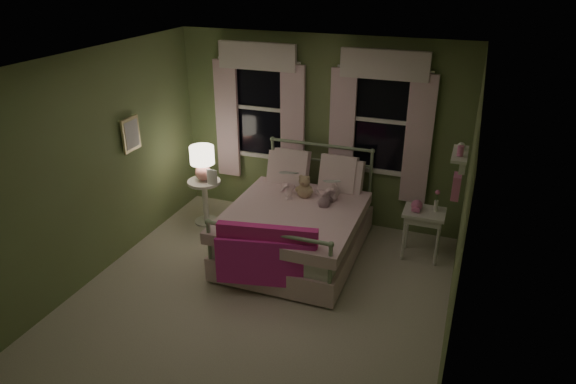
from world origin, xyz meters
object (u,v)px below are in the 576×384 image
at_px(child_right, 330,174).
at_px(teddy_bear, 305,188).
at_px(nightstand_right, 424,218).
at_px(bed, 298,225).
at_px(nightstand_left, 205,196).
at_px(table_lamp, 202,160).
at_px(child_left, 288,171).

distance_m(child_right, teddy_bear, 0.37).
bearing_deg(nightstand_right, teddy_bear, -173.88).
xyz_separation_m(teddy_bear, nightstand_right, (1.50, 0.16, -0.24)).
bearing_deg(nightstand_right, bed, -164.21).
xyz_separation_m(nightstand_left, table_lamp, (0.00, -0.00, 0.54)).
distance_m(child_right, nightstand_left, 1.86).
xyz_separation_m(teddy_bear, nightstand_left, (-1.49, 0.05, -0.37)).
distance_m(teddy_bear, nightstand_left, 1.54).
bearing_deg(teddy_bear, child_right, 29.50).
bearing_deg(child_left, child_right, 160.89).
xyz_separation_m(child_left, nightstand_right, (1.78, 0.00, -0.37)).
bearing_deg(table_lamp, nightstand_right, 2.06).
bearing_deg(teddy_bear, child_left, 150.50).
relative_size(bed, child_left, 2.88).
height_order(child_left, table_lamp, child_left).
bearing_deg(table_lamp, nightstand_left, 135.00).
xyz_separation_m(child_left, teddy_bear, (0.28, -0.16, -0.13)).
distance_m(child_right, nightstand_right, 1.29).
bearing_deg(bed, nightstand_left, 168.05).
xyz_separation_m(table_lamp, nightstand_right, (2.99, 0.11, -0.40)).
bearing_deg(child_left, nightstand_left, -14.15).
relative_size(child_left, child_right, 0.89).
bearing_deg(nightstand_right, nightstand_left, -177.94).
height_order(teddy_bear, table_lamp, table_lamp).
height_order(bed, child_left, child_left).
bearing_deg(nightstand_left, child_left, 4.96).
relative_size(table_lamp, nightstand_right, 0.77).
relative_size(teddy_bear, table_lamp, 0.65).
xyz_separation_m(bed, nightstand_right, (1.50, 0.42, 0.17)).
bearing_deg(bed, child_right, 56.40).
height_order(teddy_bear, nightstand_right, teddy_bear).
distance_m(bed, child_left, 0.74).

